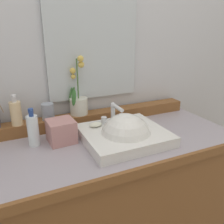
{
  "coord_description": "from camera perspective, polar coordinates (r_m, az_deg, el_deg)",
  "views": [
    {
      "loc": [
        -0.42,
        -1.0,
        1.38
      ],
      "look_at": [
        0.04,
        -0.01,
        0.99
      ],
      "focal_mm": 37.05,
      "sensor_mm": 36.0,
      "label": 1
    }
  ],
  "objects": [
    {
      "name": "wall_back",
      "position": [
        1.48,
        -8.49,
        14.72
      ],
      "size": [
        3.32,
        0.2,
        2.51
      ],
      "primitive_type": "cube",
      "color": "silver",
      "rests_on": "ground"
    },
    {
      "name": "vanity_cabinet",
      "position": [
        1.45,
        -1.61,
        -21.83
      ],
      "size": [
        1.4,
        0.62,
        0.84
      ],
      "color": "brown",
      "rests_on": "ground"
    },
    {
      "name": "back_ledge",
      "position": [
        1.41,
        -5.76,
        -1.51
      ],
      "size": [
        1.32,
        0.09,
        0.07
      ],
      "primitive_type": "cube",
      "color": "brown",
      "rests_on": "vanity_cabinet"
    },
    {
      "name": "sink_basin",
      "position": [
        1.19,
        3.2,
        -6.31
      ],
      "size": [
        0.41,
        0.38,
        0.29
      ],
      "color": "white",
      "rests_on": "vanity_cabinet"
    },
    {
      "name": "soap_bar",
      "position": [
        1.23,
        -4.03,
        -3.14
      ],
      "size": [
        0.07,
        0.04,
        0.02
      ],
      "primitive_type": "ellipsoid",
      "color": "silver",
      "rests_on": "sink_basin"
    },
    {
      "name": "potted_plant",
      "position": [
        1.36,
        -8.28,
        2.73
      ],
      "size": [
        0.11,
        0.11,
        0.34
      ],
      "color": "beige",
      "rests_on": "back_ledge"
    },
    {
      "name": "soap_dispenser",
      "position": [
        1.29,
        -22.62,
        -0.15
      ],
      "size": [
        0.06,
        0.06,
        0.16
      ],
      "color": "beige",
      "rests_on": "back_ledge"
    },
    {
      "name": "tumbler_cup",
      "position": [
        1.32,
        -15.55,
        0.08
      ],
      "size": [
        0.07,
        0.07,
        0.09
      ],
      "primitive_type": "cylinder",
      "color": "#8F98A7",
      "rests_on": "back_ledge"
    },
    {
      "name": "lotion_bottle",
      "position": [
        1.19,
        -18.9,
        -4.19
      ],
      "size": [
        0.05,
        0.06,
        0.19
      ],
      "color": "white",
      "rests_on": "vanity_cabinet"
    },
    {
      "name": "tissue_box",
      "position": [
        1.2,
        -12.42,
        -4.62
      ],
      "size": [
        0.14,
        0.14,
        0.12
      ],
      "primitive_type": "cube",
      "rotation": [
        0.0,
        0.0,
        0.06
      ],
      "color": "tan",
      "rests_on": "vanity_cabinet"
    },
    {
      "name": "mirror",
      "position": [
        1.39,
        -4.66,
        15.04
      ],
      "size": [
        0.55,
        0.02,
        0.56
      ],
      "primitive_type": "cube",
      "color": "silver"
    }
  ]
}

